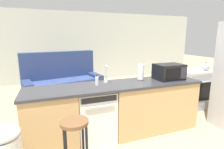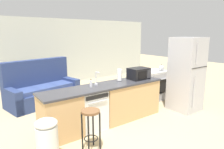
% 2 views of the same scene
% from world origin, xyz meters
% --- Properties ---
extents(ground_plane, '(24.00, 24.00, 0.00)m').
position_xyz_m(ground_plane, '(0.00, 0.00, 0.00)').
color(ground_plane, tan).
extents(wall_back, '(10.00, 0.06, 2.60)m').
position_xyz_m(wall_back, '(0.30, 4.20, 1.30)').
color(wall_back, beige).
rests_on(wall_back, ground_plane).
extents(kitchen_counter, '(2.94, 0.66, 0.90)m').
position_xyz_m(kitchen_counter, '(0.24, 0.00, 0.42)').
color(kitchen_counter, tan).
rests_on(kitchen_counter, ground_plane).
extents(dishwasher, '(0.58, 0.61, 0.84)m').
position_xyz_m(dishwasher, '(-0.25, -0.00, 0.42)').
color(dishwasher, white).
rests_on(dishwasher, ground_plane).
extents(stove_range, '(0.76, 0.68, 0.90)m').
position_xyz_m(stove_range, '(2.35, 0.55, 0.45)').
color(stove_range, '#B7B7BC').
rests_on(stove_range, ground_plane).
extents(microwave, '(0.50, 0.37, 0.28)m').
position_xyz_m(microwave, '(1.15, -0.00, 1.04)').
color(microwave, black).
rests_on(microwave, kitchen_counter).
extents(sink_faucet, '(0.07, 0.18, 0.30)m').
position_xyz_m(sink_faucet, '(-0.01, 0.12, 1.03)').
color(sink_faucet, silver).
rests_on(sink_faucet, kitchen_counter).
extents(paper_towel_roll, '(0.14, 0.14, 0.28)m').
position_xyz_m(paper_towel_roll, '(0.65, 0.13, 1.04)').
color(paper_towel_roll, '#4C4C51').
rests_on(paper_towel_roll, kitchen_counter).
extents(soap_bottle, '(0.06, 0.06, 0.18)m').
position_xyz_m(soap_bottle, '(-0.19, 0.05, 0.97)').
color(soap_bottle, silver).
rests_on(soap_bottle, kitchen_counter).
extents(kettle, '(0.21, 0.17, 0.19)m').
position_xyz_m(kettle, '(2.52, 0.42, 0.99)').
color(kettle, '#B2B2B7').
rests_on(kettle, stove_range).
extents(bar_stool, '(0.32, 0.32, 0.74)m').
position_xyz_m(bar_stool, '(-0.67, -0.74, 0.54)').
color(bar_stool, brown).
rests_on(bar_stool, ground_plane).
extents(couch, '(2.14, 1.30, 1.27)m').
position_xyz_m(couch, '(-0.58, 2.27, 0.39)').
color(couch, navy).
rests_on(couch, ground_plane).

